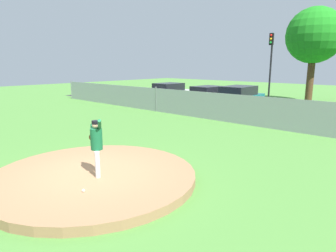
# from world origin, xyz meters

# --- Properties ---
(ground_plane) EXTENTS (80.00, 80.00, 0.00)m
(ground_plane) POSITION_xyz_m (0.00, 6.00, 0.00)
(ground_plane) COLOR #4C8438
(asphalt_strip) EXTENTS (44.00, 7.00, 0.01)m
(asphalt_strip) POSITION_xyz_m (0.00, 14.50, 0.00)
(asphalt_strip) COLOR #2B2B2D
(asphalt_strip) RESTS_ON ground_plane
(pitchers_mound) EXTENTS (5.75, 5.75, 0.23)m
(pitchers_mound) POSITION_xyz_m (0.00, 0.00, 0.12)
(pitchers_mound) COLOR #99704C
(pitchers_mound) RESTS_ON ground_plane
(pitcher_youth) EXTENTS (0.79, 0.36, 1.62)m
(pitcher_youth) POSITION_xyz_m (0.21, -0.00, 1.17)
(pitcher_youth) COLOR silver
(pitcher_youth) RESTS_ON pitchers_mound
(baseball) EXTENTS (0.07, 0.07, 0.07)m
(baseball) POSITION_xyz_m (0.93, -0.90, 0.27)
(baseball) COLOR white
(baseball) RESTS_ON pitchers_mound
(chainlink_fence) EXTENTS (37.63, 0.07, 1.70)m
(chainlink_fence) POSITION_xyz_m (0.00, 10.00, 0.80)
(chainlink_fence) COLOR gray
(chainlink_fence) RESTS_ON ground_plane
(parked_car_white) EXTENTS (2.03, 4.24, 1.61)m
(parked_car_white) POSITION_xyz_m (-10.43, 14.44, 0.77)
(parked_car_white) COLOR silver
(parked_car_white) RESTS_ON ground_plane
(parked_car_silver) EXTENTS (2.15, 4.21, 1.56)m
(parked_car_silver) POSITION_xyz_m (-6.31, 14.38, 0.75)
(parked_car_silver) COLOR #B7BABF
(parked_car_silver) RESTS_ON ground_plane
(parked_car_teal) EXTENTS (2.06, 4.80, 1.70)m
(parked_car_teal) POSITION_xyz_m (-3.70, 14.46, 0.82)
(parked_car_teal) COLOR #146066
(parked_car_teal) RESTS_ON ground_plane
(traffic_cone_orange) EXTENTS (0.40, 0.40, 0.55)m
(traffic_cone_orange) POSITION_xyz_m (-8.77, 13.84, 0.26)
(traffic_cone_orange) COLOR orange
(traffic_cone_orange) RESTS_ON asphalt_strip
(traffic_light_near) EXTENTS (0.28, 0.46, 5.57)m
(traffic_light_near) POSITION_xyz_m (-3.42, 18.76, 3.76)
(traffic_light_near) COLOR black
(traffic_light_near) RESTS_ON ground_plane
(tree_slender_far) EXTENTS (4.52, 4.52, 7.76)m
(tree_slender_far) POSITION_xyz_m (-1.40, 22.22, 5.46)
(tree_slender_far) COLOR #4C331E
(tree_slender_far) RESTS_ON ground_plane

